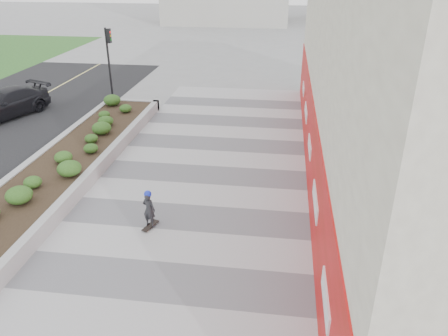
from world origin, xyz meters
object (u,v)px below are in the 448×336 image
(traffic_signal_near, at_px, (109,53))
(skateboarder, at_px, (149,209))
(planter, at_px, (57,170))
(car_dark, at_px, (4,104))

(traffic_signal_near, xyz_separation_m, skateboarder, (6.17, -13.24, -2.09))
(traffic_signal_near, bearing_deg, planter, -80.65)
(skateboarder, distance_m, car_dark, 14.27)
(car_dark, bearing_deg, traffic_signal_near, 61.21)
(traffic_signal_near, relative_size, car_dark, 0.83)
(traffic_signal_near, bearing_deg, skateboarder, -65.01)
(traffic_signal_near, height_order, car_dark, traffic_signal_near)
(traffic_signal_near, height_order, skateboarder, traffic_signal_near)
(traffic_signal_near, xyz_separation_m, car_dark, (-4.58, -3.85, -2.03))
(car_dark, bearing_deg, skateboarder, -20.02)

